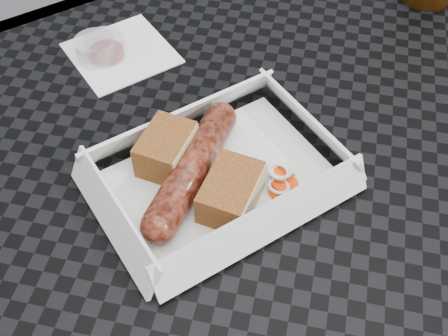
% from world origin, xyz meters
% --- Properties ---
extents(patio_table, '(0.80, 0.80, 0.74)m').
position_xyz_m(patio_table, '(0.00, 0.00, 0.67)').
color(patio_table, black).
rests_on(patio_table, ground).
extents(food_tray, '(0.22, 0.15, 0.00)m').
position_xyz_m(food_tray, '(-0.11, 0.00, 0.75)').
color(food_tray, white).
rests_on(food_tray, patio_table).
extents(bratwurst, '(0.16, 0.12, 0.04)m').
position_xyz_m(bratwurst, '(-0.13, 0.02, 0.77)').
color(bratwurst, maroon).
rests_on(bratwurst, food_tray).
extents(bread_near, '(0.08, 0.07, 0.04)m').
position_xyz_m(bread_near, '(-0.14, 0.05, 0.77)').
color(bread_near, brown).
rests_on(bread_near, food_tray).
extents(bread_far, '(0.08, 0.08, 0.04)m').
position_xyz_m(bread_far, '(-0.11, -0.03, 0.77)').
color(bread_far, brown).
rests_on(bread_far, food_tray).
extents(veg_garnish, '(0.03, 0.03, 0.00)m').
position_xyz_m(veg_garnish, '(-0.05, -0.04, 0.75)').
color(veg_garnish, '#E8400A').
rests_on(veg_garnish, food_tray).
extents(napkin, '(0.12, 0.12, 0.00)m').
position_xyz_m(napkin, '(-0.10, 0.25, 0.75)').
color(napkin, white).
rests_on(napkin, patio_table).
extents(condiment_cup_sauce, '(0.05, 0.05, 0.03)m').
position_xyz_m(condiment_cup_sauce, '(-0.12, 0.25, 0.76)').
color(condiment_cup_sauce, maroon).
rests_on(condiment_cup_sauce, patio_table).
extents(condiment_cup_empty, '(0.05, 0.05, 0.03)m').
position_xyz_m(condiment_cup_empty, '(-0.13, 0.25, 0.76)').
color(condiment_cup_empty, silver).
rests_on(condiment_cup_empty, patio_table).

